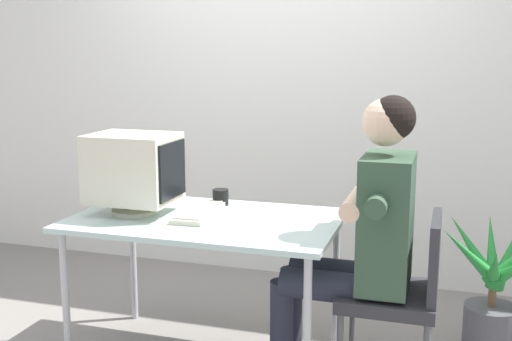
{
  "coord_description": "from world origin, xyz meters",
  "views": [
    {
      "loc": [
        1.14,
        -2.81,
        1.55
      ],
      "look_at": [
        0.26,
        0.0,
        0.99
      ],
      "focal_mm": 44.69,
      "sensor_mm": 36.0,
      "label": 1
    }
  ],
  "objects_px": {
    "desk": "(206,229)",
    "keyboard": "(199,212)",
    "desk_mug": "(221,197)",
    "crt_monitor": "(134,169)",
    "person_seated": "(362,231)",
    "potted_plant": "(493,293)",
    "office_chair": "(402,288)"
  },
  "relations": [
    {
      "from": "keyboard",
      "to": "potted_plant",
      "type": "bearing_deg",
      "value": 18.28
    },
    {
      "from": "keyboard",
      "to": "office_chair",
      "type": "relative_size",
      "value": 0.52
    },
    {
      "from": "crt_monitor",
      "to": "potted_plant",
      "type": "xyz_separation_m",
      "value": [
        1.75,
        0.53,
        -0.65
      ]
    },
    {
      "from": "keyboard",
      "to": "person_seated",
      "type": "bearing_deg",
      "value": -3.61
    },
    {
      "from": "potted_plant",
      "to": "desk_mug",
      "type": "bearing_deg",
      "value": -170.27
    },
    {
      "from": "person_seated",
      "to": "potted_plant",
      "type": "bearing_deg",
      "value": 40.53
    },
    {
      "from": "keyboard",
      "to": "office_chair",
      "type": "distance_m",
      "value": 1.04
    },
    {
      "from": "crt_monitor",
      "to": "office_chair",
      "type": "height_order",
      "value": "crt_monitor"
    },
    {
      "from": "keyboard",
      "to": "desk_mug",
      "type": "height_order",
      "value": "desk_mug"
    },
    {
      "from": "crt_monitor",
      "to": "keyboard",
      "type": "xyz_separation_m",
      "value": [
        0.32,
        0.06,
        -0.21
      ]
    },
    {
      "from": "crt_monitor",
      "to": "office_chair",
      "type": "xyz_separation_m",
      "value": [
        1.33,
        0.01,
        -0.48
      ]
    },
    {
      "from": "office_chair",
      "to": "desk",
      "type": "bearing_deg",
      "value": 179.21
    },
    {
      "from": "office_chair",
      "to": "desk_mug",
      "type": "height_order",
      "value": "office_chair"
    },
    {
      "from": "office_chair",
      "to": "person_seated",
      "type": "xyz_separation_m",
      "value": [
        -0.19,
        0.0,
        0.25
      ]
    },
    {
      "from": "person_seated",
      "to": "desk_mug",
      "type": "relative_size",
      "value": 14.25
    },
    {
      "from": "desk",
      "to": "office_chair",
      "type": "bearing_deg",
      "value": -0.79
    },
    {
      "from": "crt_monitor",
      "to": "person_seated",
      "type": "xyz_separation_m",
      "value": [
        1.14,
        0.01,
        -0.22
      ]
    },
    {
      "from": "keyboard",
      "to": "office_chair",
      "type": "xyz_separation_m",
      "value": [
        1.01,
        -0.05,
        -0.27
      ]
    },
    {
      "from": "desk",
      "to": "desk_mug",
      "type": "bearing_deg",
      "value": 94.63
    },
    {
      "from": "desk",
      "to": "keyboard",
      "type": "bearing_deg",
      "value": 143.16
    },
    {
      "from": "person_seated",
      "to": "desk",
      "type": "bearing_deg",
      "value": 179.02
    },
    {
      "from": "desk",
      "to": "crt_monitor",
      "type": "relative_size",
      "value": 3.06
    },
    {
      "from": "desk",
      "to": "keyboard",
      "type": "height_order",
      "value": "keyboard"
    },
    {
      "from": "person_seated",
      "to": "keyboard",
      "type": "bearing_deg",
      "value": 176.39
    },
    {
      "from": "office_chair",
      "to": "desk_mug",
      "type": "bearing_deg",
      "value": 163.78
    },
    {
      "from": "desk",
      "to": "desk_mug",
      "type": "relative_size",
      "value": 13.65
    },
    {
      "from": "crt_monitor",
      "to": "person_seated",
      "type": "height_order",
      "value": "person_seated"
    },
    {
      "from": "keyboard",
      "to": "potted_plant",
      "type": "relative_size",
      "value": 0.61
    },
    {
      "from": "desk",
      "to": "office_chair",
      "type": "xyz_separation_m",
      "value": [
        0.95,
        -0.01,
        -0.19
      ]
    },
    {
      "from": "desk",
      "to": "person_seated",
      "type": "relative_size",
      "value": 0.96
    },
    {
      "from": "keyboard",
      "to": "office_chair",
      "type": "height_order",
      "value": "office_chair"
    },
    {
      "from": "crt_monitor",
      "to": "keyboard",
      "type": "bearing_deg",
      "value": 10.14
    }
  ]
}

